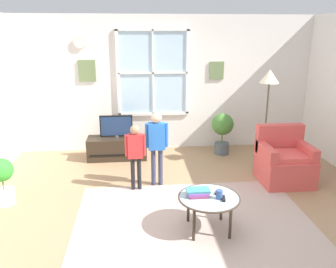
{
  "coord_description": "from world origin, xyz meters",
  "views": [
    {
      "loc": [
        -0.61,
        -4.03,
        2.3
      ],
      "look_at": [
        -0.17,
        0.46,
        0.95
      ],
      "focal_mm": 36.78,
      "sensor_mm": 36.0,
      "label": 1
    }
  ],
  "objects_px": {
    "armchair": "(284,162)",
    "potted_plant_corner": "(2,178)",
    "person_blue_shirt": "(157,141)",
    "television": "(116,126)",
    "remote_near_books": "(218,192)",
    "book_stack": "(198,192)",
    "remote_near_cup": "(223,198)",
    "person_red_shirt": "(135,150)",
    "coffee_table": "(209,199)",
    "cup": "(219,194)",
    "potted_plant_by_window": "(222,129)",
    "tv_stand": "(117,148)",
    "floor_lamp": "(269,86)"
  },
  "relations": [
    {
      "from": "armchair",
      "to": "potted_plant_corner",
      "type": "xyz_separation_m",
      "value": [
        -4.15,
        -0.36,
        0.06
      ]
    },
    {
      "from": "person_blue_shirt",
      "to": "television",
      "type": "bearing_deg",
      "value": 118.33
    },
    {
      "from": "television",
      "to": "remote_near_books",
      "type": "xyz_separation_m",
      "value": [
        1.32,
        -2.48,
        -0.18
      ]
    },
    {
      "from": "remote_near_books",
      "to": "book_stack",
      "type": "bearing_deg",
      "value": -170.14
    },
    {
      "from": "remote_near_cup",
      "to": "person_red_shirt",
      "type": "xyz_separation_m",
      "value": [
        -1.01,
        1.27,
        0.19
      ]
    },
    {
      "from": "television",
      "to": "coffee_table",
      "type": "bearing_deg",
      "value": -65.06
    },
    {
      "from": "coffee_table",
      "to": "cup",
      "type": "distance_m",
      "value": 0.15
    },
    {
      "from": "television",
      "to": "potted_plant_by_window",
      "type": "bearing_deg",
      "value": 1.88
    },
    {
      "from": "coffee_table",
      "to": "remote_near_cup",
      "type": "relative_size",
      "value": 5.28
    },
    {
      "from": "remote_near_books",
      "to": "person_blue_shirt",
      "type": "xyz_separation_m",
      "value": [
        -0.65,
        1.24,
        0.28
      ]
    },
    {
      "from": "tv_stand",
      "to": "cup",
      "type": "distance_m",
      "value": 2.95
    },
    {
      "from": "armchair",
      "to": "book_stack",
      "type": "relative_size",
      "value": 3.13
    },
    {
      "from": "television",
      "to": "book_stack",
      "type": "bearing_deg",
      "value": -67.0
    },
    {
      "from": "cup",
      "to": "remote_near_books",
      "type": "height_order",
      "value": "cup"
    },
    {
      "from": "television",
      "to": "coffee_table",
      "type": "xyz_separation_m",
      "value": [
        1.19,
        -2.57,
        -0.22
      ]
    },
    {
      "from": "floor_lamp",
      "to": "tv_stand",
      "type": "bearing_deg",
      "value": 165.48
    },
    {
      "from": "potted_plant_by_window",
      "to": "coffee_table",
      "type": "bearing_deg",
      "value": -107.33
    },
    {
      "from": "tv_stand",
      "to": "potted_plant_corner",
      "type": "distance_m",
      "value": 2.22
    },
    {
      "from": "potted_plant_by_window",
      "to": "floor_lamp",
      "type": "relative_size",
      "value": 0.47
    },
    {
      "from": "armchair",
      "to": "cup",
      "type": "relative_size",
      "value": 8.1
    },
    {
      "from": "armchair",
      "to": "potted_plant_corner",
      "type": "distance_m",
      "value": 4.17
    },
    {
      "from": "remote_near_cup",
      "to": "floor_lamp",
      "type": "distance_m",
      "value": 2.53
    },
    {
      "from": "tv_stand",
      "to": "floor_lamp",
      "type": "bearing_deg",
      "value": -14.52
    },
    {
      "from": "armchair",
      "to": "coffee_table",
      "type": "xyz_separation_m",
      "value": [
        -1.48,
        -1.28,
        0.08
      ]
    },
    {
      "from": "person_red_shirt",
      "to": "person_blue_shirt",
      "type": "bearing_deg",
      "value": 22.61
    },
    {
      "from": "coffee_table",
      "to": "remote_near_cup",
      "type": "height_order",
      "value": "remote_near_cup"
    },
    {
      "from": "armchair",
      "to": "cup",
      "type": "distance_m",
      "value": 1.92
    },
    {
      "from": "cup",
      "to": "floor_lamp",
      "type": "height_order",
      "value": "floor_lamp"
    },
    {
      "from": "armchair",
      "to": "person_red_shirt",
      "type": "xyz_separation_m",
      "value": [
        -2.33,
        -0.08,
        0.31
      ]
    },
    {
      "from": "television",
      "to": "remote_near_books",
      "type": "bearing_deg",
      "value": -61.96
    },
    {
      "from": "book_stack",
      "to": "potted_plant_corner",
      "type": "bearing_deg",
      "value": 161.2
    },
    {
      "from": "person_blue_shirt",
      "to": "person_red_shirt",
      "type": "relative_size",
      "value": 1.14
    },
    {
      "from": "cup",
      "to": "floor_lamp",
      "type": "distance_m",
      "value": 2.52
    },
    {
      "from": "potted_plant_by_window",
      "to": "potted_plant_corner",
      "type": "bearing_deg",
      "value": -153.78
    },
    {
      "from": "book_stack",
      "to": "person_blue_shirt",
      "type": "xyz_separation_m",
      "value": [
        -0.4,
        1.28,
        0.25
      ]
    },
    {
      "from": "armchair",
      "to": "cup",
      "type": "height_order",
      "value": "armchair"
    },
    {
      "from": "book_stack",
      "to": "remote_near_cup",
      "type": "height_order",
      "value": "book_stack"
    },
    {
      "from": "coffee_table",
      "to": "tv_stand",
      "type": "bearing_deg",
      "value": 114.91
    },
    {
      "from": "armchair",
      "to": "potted_plant_by_window",
      "type": "distance_m",
      "value": 1.52
    },
    {
      "from": "person_red_shirt",
      "to": "book_stack",
      "type": "bearing_deg",
      "value": -57.68
    },
    {
      "from": "remote_near_books",
      "to": "remote_near_cup",
      "type": "xyz_separation_m",
      "value": [
        0.03,
        -0.17,
        0.0
      ]
    },
    {
      "from": "cup",
      "to": "potted_plant_by_window",
      "type": "relative_size",
      "value": 0.13
    },
    {
      "from": "cup",
      "to": "person_blue_shirt",
      "type": "relative_size",
      "value": 0.09
    },
    {
      "from": "television",
      "to": "remote_near_cup",
      "type": "distance_m",
      "value": 2.97
    },
    {
      "from": "tv_stand",
      "to": "potted_plant_by_window",
      "type": "relative_size",
      "value": 1.35
    },
    {
      "from": "remote_near_books",
      "to": "floor_lamp",
      "type": "distance_m",
      "value": 2.41
    },
    {
      "from": "television",
      "to": "armchair",
      "type": "distance_m",
      "value": 2.99
    },
    {
      "from": "person_blue_shirt",
      "to": "floor_lamp",
      "type": "distance_m",
      "value": 2.11
    },
    {
      "from": "armchair",
      "to": "person_red_shirt",
      "type": "distance_m",
      "value": 2.35
    },
    {
      "from": "remote_near_cup",
      "to": "person_red_shirt",
      "type": "bearing_deg",
      "value": 128.29
    }
  ]
}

